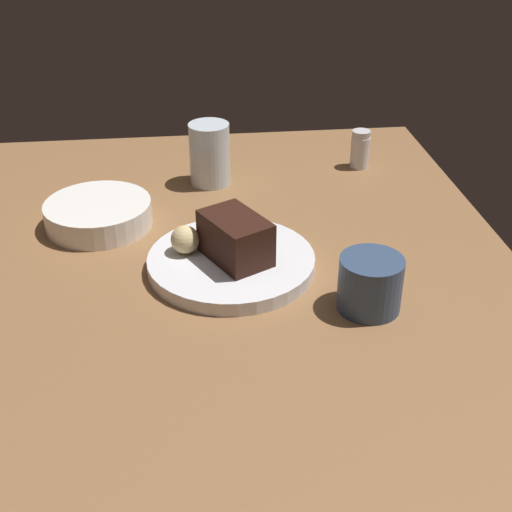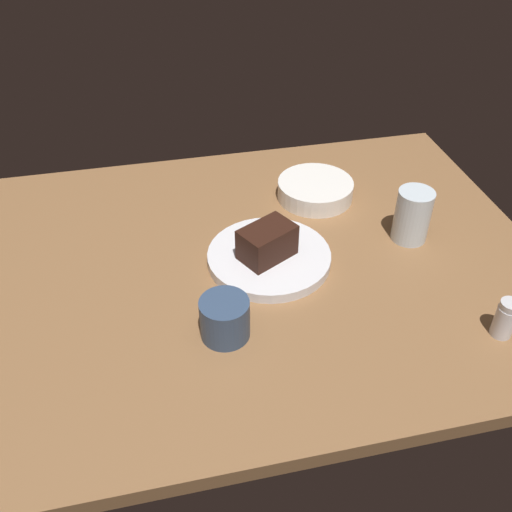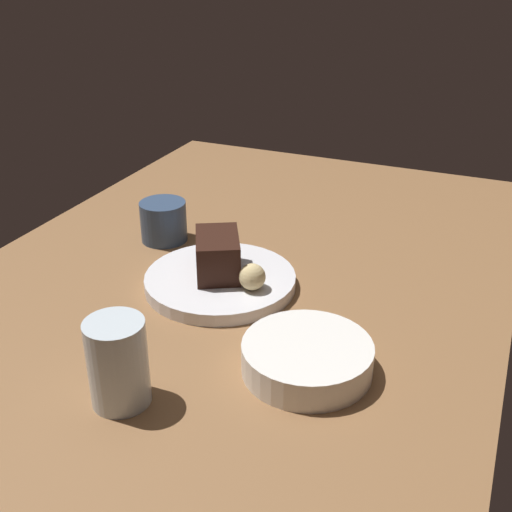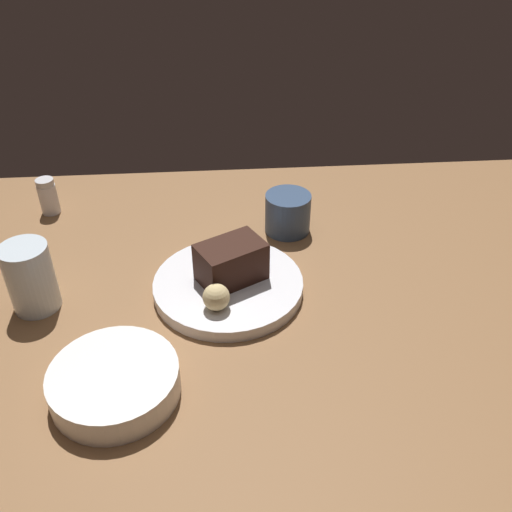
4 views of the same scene
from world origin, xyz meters
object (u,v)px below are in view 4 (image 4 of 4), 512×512
Objects in this scene: water_glass at (30,278)px; side_bowl at (115,382)px; dessert_plate at (228,286)px; bread_roll at (216,297)px; chocolate_cake_slice at (231,262)px; coffee_cup at (288,213)px; salt_shaker at (48,196)px.

water_glass is 23.17cm from side_bowl.
dessert_plate is 7.19cm from bread_roll.
coffee_cup is (-10.81, -16.09, -1.56)cm from chocolate_cake_slice.
coffee_cup is at bearing -124.30° from dessert_plate.
coffee_cup is (-26.44, -36.14, 1.62)cm from side_bowl.
side_bowl is (15.63, 20.05, -3.18)cm from chocolate_cake_slice.
salt_shaker is 49.22cm from side_bowl.
side_bowl is (15.06, 19.44, 0.97)cm from dessert_plate.
chocolate_cake_slice is 7.38cm from bread_roll.
side_bowl is (-13.99, 18.15, -3.42)cm from water_glass.
bread_roll is 26.51cm from coffee_cup.
side_bowl is 2.02× the size of coffee_cup.
coffee_cup reaches higher than side_bowl.
water_glass reaches higher than coffee_cup.
chocolate_cake_slice is at bearing 56.10° from coffee_cup.
salt_shaker is 0.43× the size of side_bowl.
dessert_plate is 29.41cm from water_glass.
coffee_cup is (-40.43, -17.99, -1.80)cm from water_glass.
dessert_plate is at bearing 55.70° from coffee_cup.
chocolate_cake_slice reaches higher than coffee_cup.
bread_roll is 0.57× the size of salt_shaker.
water_glass is 0.66× the size of side_bowl.
dessert_plate is 3.34× the size of salt_shaker.
side_bowl is at bearing 53.81° from coffee_cup.
side_bowl is at bearing 45.06° from bread_roll.
salt_shaker is (31.03, -32.64, -0.54)cm from bread_roll.
salt_shaker is at bearing -12.34° from coffee_cup.
chocolate_cake_slice is 0.61× the size of side_bowl.
water_glass is at bearing -52.37° from side_bowl.
chocolate_cake_slice is 2.49× the size of bread_roll.
bread_roll is 27.64cm from water_glass.
side_bowl is at bearing 111.30° from salt_shaker.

